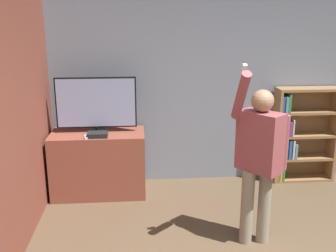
% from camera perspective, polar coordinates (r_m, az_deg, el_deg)
% --- Properties ---
extents(wall_back, '(6.65, 0.06, 2.70)m').
position_cam_1_polar(wall_back, '(5.52, 7.73, 5.77)').
color(wall_back, gray).
rests_on(wall_back, ground_plane).
extents(wall_side_brick, '(0.06, 4.46, 2.70)m').
position_cam_1_polar(wall_side_brick, '(4.13, -21.16, 1.56)').
color(wall_side_brick, brown).
rests_on(wall_side_brick, ground_plane).
extents(tv_ledge, '(1.20, 0.62, 0.84)m').
position_cam_1_polar(tv_ledge, '(5.27, -9.99, -5.32)').
color(tv_ledge, brown).
rests_on(tv_ledge, ground_plane).
extents(television, '(1.02, 0.22, 0.71)m').
position_cam_1_polar(television, '(5.09, -10.36, 3.15)').
color(television, black).
rests_on(television, tv_ledge).
extents(game_console, '(0.25, 0.17, 0.06)m').
position_cam_1_polar(game_console, '(4.95, -10.18, -1.24)').
color(game_console, black).
rests_on(game_console, tv_ledge).
extents(remote_loose, '(0.06, 0.14, 0.02)m').
position_cam_1_polar(remote_loose, '(4.94, -11.82, -1.58)').
color(remote_loose, white).
rests_on(remote_loose, tv_ledge).
extents(bookshelf, '(0.87, 0.28, 1.34)m').
position_cam_1_polar(bookshelf, '(5.84, 18.38, -1.38)').
color(bookshelf, '#997047').
rests_on(bookshelf, ground_plane).
extents(person, '(0.57, 0.54, 1.88)m').
position_cam_1_polar(person, '(3.97, 13.10, -3.92)').
color(person, gray).
rests_on(person, ground_plane).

